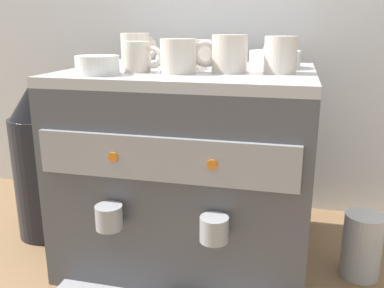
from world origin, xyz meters
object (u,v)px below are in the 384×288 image
(ceramic_cup_3, at_px, (138,57))
(coffee_grinder, at_px, (42,161))
(ceramic_cup_1, at_px, (227,54))
(ceramic_cup_2, at_px, (137,49))
(ceramic_bowl_1, at_px, (178,62))
(ceramic_bowl_2, at_px, (274,60))
(ceramic_bowl_0, at_px, (97,66))
(ceramic_cup_0, at_px, (201,52))
(espresso_machine, at_px, (192,166))
(ceramic_cup_5, at_px, (179,56))
(milk_pitcher, at_px, (362,245))
(ceramic_cup_4, at_px, (279,55))

(ceramic_cup_3, height_order, coffee_grinder, ceramic_cup_3)
(ceramic_cup_1, xyz_separation_m, ceramic_cup_2, (-0.27, 0.15, -0.00))
(ceramic_bowl_1, distance_m, ceramic_bowl_2, 0.24)
(ceramic_bowl_0, xyz_separation_m, coffee_grinder, (-0.26, 0.15, -0.28))
(ceramic_bowl_0, bearing_deg, ceramic_cup_0, 60.70)
(ceramic_bowl_1, bearing_deg, coffee_grinder, -178.39)
(ceramic_cup_0, bearing_deg, ceramic_bowl_1, -103.36)
(ceramic_cup_2, xyz_separation_m, ceramic_cup_3, (0.07, -0.19, -0.01))
(ceramic_bowl_2, bearing_deg, ceramic_cup_1, -125.11)
(ceramic_cup_0, xyz_separation_m, ceramic_cup_2, (-0.17, -0.04, 0.01))
(espresso_machine, bearing_deg, ceramic_bowl_1, 169.31)
(espresso_machine, xyz_separation_m, ceramic_cup_1, (0.09, -0.05, 0.28))
(ceramic_bowl_1, relative_size, coffee_grinder, 0.23)
(ceramic_cup_0, bearing_deg, ceramic_cup_5, -90.54)
(ceramic_cup_3, height_order, ceramic_bowl_2, ceramic_cup_3)
(milk_pitcher, bearing_deg, ceramic_cup_2, 169.16)
(ceramic_bowl_1, bearing_deg, ceramic_cup_0, 76.64)
(coffee_grinder, bearing_deg, ceramic_bowl_1, 1.61)
(ceramic_cup_5, bearing_deg, ceramic_bowl_0, -156.74)
(ceramic_cup_3, relative_size, milk_pitcher, 0.62)
(ceramic_cup_1, bearing_deg, ceramic_cup_2, 150.54)
(espresso_machine, distance_m, ceramic_bowl_0, 0.35)
(ceramic_bowl_0, relative_size, ceramic_bowl_2, 0.75)
(ceramic_cup_0, bearing_deg, coffee_grinder, -161.93)
(ceramic_bowl_1, bearing_deg, ceramic_cup_3, -124.43)
(espresso_machine, height_order, ceramic_cup_3, ceramic_cup_3)
(ceramic_cup_4, relative_size, milk_pitcher, 0.66)
(espresso_machine, height_order, ceramic_cup_5, ceramic_cup_5)
(ceramic_cup_3, bearing_deg, milk_pitcher, 7.71)
(ceramic_cup_3, xyz_separation_m, ceramic_bowl_1, (0.06, 0.09, -0.02))
(ceramic_cup_4, height_order, ceramic_cup_5, ceramic_cup_4)
(ceramic_bowl_0, distance_m, coffee_grinder, 0.41)
(ceramic_bowl_0, height_order, milk_pitcher, ceramic_bowl_0)
(ceramic_bowl_2, xyz_separation_m, coffee_grinder, (-0.62, -0.09, -0.28))
(espresso_machine, height_order, ceramic_bowl_2, ceramic_bowl_2)
(ceramic_cup_5, relative_size, ceramic_bowl_0, 1.28)
(coffee_grinder, height_order, milk_pitcher, coffee_grinder)
(ceramic_bowl_1, relative_size, milk_pitcher, 0.65)
(espresso_machine, bearing_deg, ceramic_cup_4, -9.98)
(ceramic_bowl_2, bearing_deg, ceramic_cup_2, 177.39)
(ceramic_cup_1, relative_size, ceramic_bowl_0, 1.31)
(ceramic_cup_4, bearing_deg, ceramic_bowl_1, 169.92)
(espresso_machine, distance_m, ceramic_bowl_2, 0.33)
(ceramic_cup_2, height_order, ceramic_cup_3, ceramic_cup_2)
(espresso_machine, xyz_separation_m, ceramic_bowl_1, (-0.04, 0.01, 0.26))
(ceramic_cup_1, xyz_separation_m, ceramic_bowl_1, (-0.13, 0.06, -0.03))
(ceramic_cup_2, distance_m, coffee_grinder, 0.41)
(ceramic_bowl_0, relative_size, milk_pitcher, 0.59)
(ceramic_cup_2, distance_m, ceramic_bowl_2, 0.37)
(ceramic_cup_1, xyz_separation_m, coffee_grinder, (-0.52, 0.05, -0.31))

